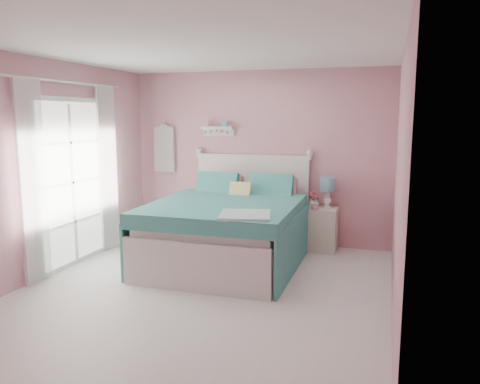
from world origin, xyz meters
The scene contains 13 objects.
floor centered at (0.00, 0.00, 0.00)m, with size 4.50×4.50×0.00m, color silver.
room_shell centered at (0.00, 0.00, 1.58)m, with size 4.50×4.50×4.50m.
bed centered at (-0.07, 1.09, 0.43)m, with size 1.86×2.34×1.35m.
nightstand centered at (1.02, 2.02, 0.31)m, with size 0.43×0.43×0.62m.
table_lamp centered at (1.08, 2.07, 0.93)m, with size 0.22×0.22×0.44m.
vase centered at (0.90, 2.05, 0.69)m, with size 0.13×0.13×0.14m, color white.
teacup centered at (0.94, 1.87, 0.66)m, with size 0.09×0.09×0.07m, color pink.
roses centered at (0.90, 2.04, 0.80)m, with size 0.14×0.11×0.12m.
wall_shelf centered at (-0.63, 2.19, 1.73)m, with size 0.50×0.15×0.25m.
hanging_dress centered at (-1.55, 2.18, 1.40)m, with size 0.34×0.03×0.72m, color white.
french_door centered at (-1.97, 0.40, 1.07)m, with size 0.04×1.32×2.16m.
curtain_near centered at (-1.92, -0.34, 1.18)m, with size 0.04×0.40×2.32m, color white.
curtain_far centered at (-1.92, 1.14, 1.18)m, with size 0.04×0.40×2.32m, color white.
Camera 1 is at (1.90, -4.60, 1.91)m, focal length 35.00 mm.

